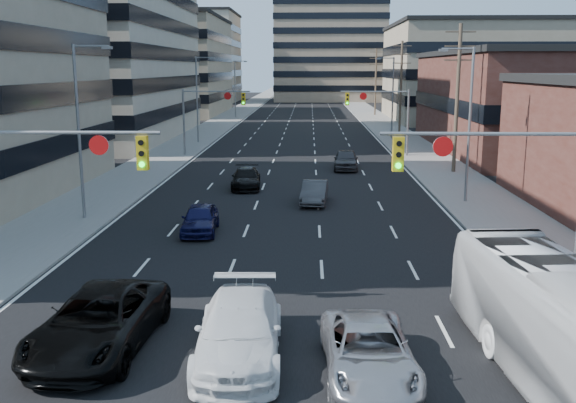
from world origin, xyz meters
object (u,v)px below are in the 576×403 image
Objects in this scene: silver_suv at (369,351)px; transit_bus at (575,336)px; black_pickup at (99,322)px; sedan_blue at (200,219)px; white_van at (239,330)px.

transit_bus is (4.82, -0.83, 0.86)m from silver_suv.
black_pickup is 12.50m from transit_bus.
sedan_blue is at bearing 122.24° from transit_bus.
black_pickup is at bearing 171.76° from white_van.
silver_suv is at bearing -67.94° from sedan_blue.
black_pickup reaches higher than white_van.
black_pickup is 1.21× the size of silver_suv.
transit_bus is (8.26, -1.77, 0.73)m from white_van.
white_van is 1.38× the size of sedan_blue.
black_pickup reaches higher than silver_suv.
white_van is at bearing 163.03° from transit_bus.
sedan_blue is at bearing 90.69° from black_pickup.
transit_bus reaches higher than black_pickup.
black_pickup is 4.05m from white_van.
silver_suv is 0.44× the size of transit_bus.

